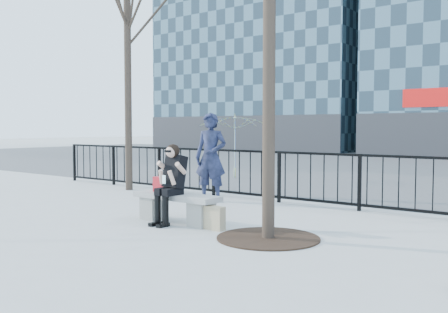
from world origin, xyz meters
The scene contains 11 objects.
ground centered at (0.00, 0.00, 0.00)m, with size 120.00×120.00×0.00m, color #A7A6A1.
street_surface centered at (0.00, 15.00, 0.00)m, with size 60.00×23.00×0.01m, color #474747.
railing centered at (0.00, 3.00, 0.55)m, with size 14.00×0.06×1.10m.
building_left centered at (-15.00, 27.00, 11.30)m, with size 16.20×10.20×22.60m.
tree_grate centered at (1.90, -0.10, 0.01)m, with size 1.50×1.50×0.02m, color black.
bench_main centered at (0.00, 0.00, 0.30)m, with size 1.65×0.46×0.49m.
seated_woman centered at (0.00, -0.16, 0.67)m, with size 0.50×0.64×1.34m.
handbag centered at (-0.36, 0.02, 0.62)m, with size 0.32×0.15×0.27m, color red.
shopping_bag centered at (0.86, -0.08, 0.19)m, with size 0.40×0.15×0.37m, color #C2AF89.
standing_man centered at (-1.05, 2.21, 0.96)m, with size 0.70×0.46×1.93m, color black.
vendor_umbrella centered at (-3.55, 6.46, 1.02)m, with size 2.22×2.27×2.04m, color yellow.
Camera 1 is at (5.74, -6.15, 1.62)m, focal length 40.00 mm.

